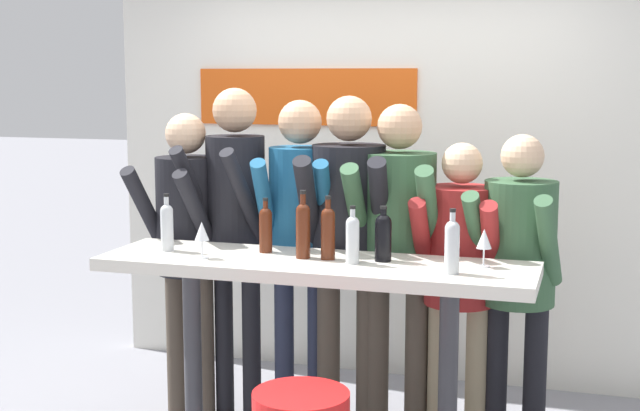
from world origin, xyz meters
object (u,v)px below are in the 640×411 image
at_px(tasting_table, 315,298).
at_px(wine_bottle_2, 452,244).
at_px(person_left, 235,213).
at_px(wine_bottle_5, 266,227).
at_px(person_right, 460,262).
at_px(wine_bottle_6, 167,225).
at_px(person_center, 348,228).
at_px(wine_bottle_1, 303,228).
at_px(wine_glass_0, 484,240).
at_px(person_far_left, 187,230).
at_px(person_far_right, 519,260).
at_px(wine_bottle_3, 353,237).
at_px(wine_glass_1, 202,232).
at_px(person_center_left, 300,224).
at_px(wine_bottle_4, 383,235).
at_px(person_center_right, 398,235).
at_px(wine_bottle_0, 328,231).

bearing_deg(tasting_table, wine_bottle_2, -8.26).
distance_m(person_left, wine_bottle_5, 0.55).
relative_size(person_right, wine_bottle_6, 5.52).
distance_m(person_center, wine_bottle_1, 0.50).
bearing_deg(wine_bottle_1, wine_bottle_6, -177.36).
height_order(wine_bottle_2, wine_bottle_5, wine_bottle_2).
bearing_deg(person_left, wine_glass_0, -9.83).
relative_size(person_far_left, person_far_right, 1.05).
relative_size(wine_bottle_3, wine_glass_1, 1.53).
bearing_deg(wine_glass_1, wine_glass_0, 8.58).
height_order(person_far_left, wine_bottle_3, person_far_left).
xyz_separation_m(person_far_left, wine_bottle_2, (1.57, -0.60, 0.12)).
bearing_deg(wine_glass_0, person_left, 162.14).
bearing_deg(wine_glass_1, person_far_right, 23.37).
distance_m(person_far_left, wine_bottle_1, 0.97).
relative_size(person_center_left, wine_bottle_4, 6.85).
bearing_deg(person_left, wine_bottle_2, -18.08).
xyz_separation_m(person_center, wine_bottle_3, (0.17, -0.54, 0.05)).
bearing_deg(person_left, person_center_right, 6.77).
xyz_separation_m(person_center_left, wine_bottle_2, (0.92, -0.65, 0.06)).
bearing_deg(wine_bottle_5, person_center_right, 35.13).
height_order(person_left, wine_glass_0, person_left).
bearing_deg(person_center_left, wine_bottle_5, -102.95).
relative_size(tasting_table, person_center_right, 1.17).
relative_size(tasting_table, wine_bottle_5, 7.68).
height_order(person_center_left, person_center_right, person_center_left).
bearing_deg(person_center, wine_bottle_1, -107.64).
relative_size(wine_bottle_5, wine_glass_1, 1.53).
bearing_deg(wine_bottle_0, wine_bottle_1, -176.19).
height_order(wine_bottle_1, wine_bottle_4, wine_bottle_1).
xyz_separation_m(wine_bottle_0, wine_bottle_6, (-0.83, -0.04, -0.01)).
height_order(person_center_right, wine_bottle_2, person_center_right).
xyz_separation_m(wine_bottle_4, wine_glass_1, (-0.84, -0.19, 0.00)).
distance_m(wine_bottle_2, wine_bottle_4, 0.39).
bearing_deg(wine_bottle_3, wine_bottle_4, 38.53).
relative_size(wine_bottle_1, wine_bottle_2, 1.13).
height_order(person_center_left, wine_glass_0, person_center_left).
distance_m(person_far_right, wine_bottle_1, 1.10).
relative_size(person_center_left, person_center, 0.99).
bearing_deg(person_far_right, person_right, -172.11).
xyz_separation_m(person_far_left, wine_bottle_4, (1.22, -0.42, 0.11)).
height_order(person_center_left, wine_bottle_6, person_center_left).
relative_size(person_center_right, person_far_right, 1.09).
xyz_separation_m(wine_bottle_3, wine_bottle_6, (-0.96, 0.02, 0.01)).
relative_size(wine_bottle_0, wine_bottle_5, 1.13).
distance_m(person_center_right, wine_glass_1, 1.04).
height_order(tasting_table, wine_bottle_5, wine_bottle_5).
bearing_deg(wine_bottle_3, wine_bottle_2, -9.10).
bearing_deg(wine_glass_1, tasting_table, 12.26).
bearing_deg(person_center, person_right, -7.70).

